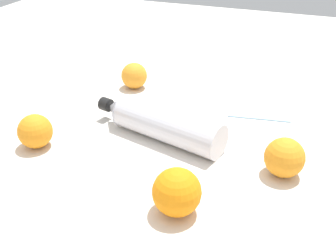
{
  "coord_description": "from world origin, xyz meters",
  "views": [
    {
      "loc": [
        0.71,
        0.22,
        0.47
      ],
      "look_at": [
        0.0,
        -0.05,
        0.04
      ],
      "focal_mm": 44.42,
      "sensor_mm": 36.0,
      "label": 1
    }
  ],
  "objects_px": {
    "orange_1": "(35,131)",
    "orange_3": "(177,192)",
    "folded_napkin": "(259,104)",
    "orange_0": "(284,158)",
    "orange_2": "(134,76)",
    "water_bottle": "(159,123)"
  },
  "relations": [
    {
      "from": "orange_3",
      "to": "folded_napkin",
      "type": "bearing_deg",
      "value": 172.55
    },
    {
      "from": "water_bottle",
      "to": "orange_2",
      "type": "relative_size",
      "value": 4.51
    },
    {
      "from": "orange_1",
      "to": "orange_3",
      "type": "xyz_separation_m",
      "value": [
        0.09,
        0.34,
        0.01
      ]
    },
    {
      "from": "folded_napkin",
      "to": "orange_1",
      "type": "bearing_deg",
      "value": -48.0
    },
    {
      "from": "orange_0",
      "to": "orange_2",
      "type": "bearing_deg",
      "value": -121.81
    },
    {
      "from": "orange_0",
      "to": "orange_1",
      "type": "xyz_separation_m",
      "value": [
        0.08,
        -0.49,
        -0.0
      ]
    },
    {
      "from": "orange_2",
      "to": "orange_3",
      "type": "distance_m",
      "value": 0.52
    },
    {
      "from": "water_bottle",
      "to": "orange_3",
      "type": "height_order",
      "value": "orange_3"
    },
    {
      "from": "orange_1",
      "to": "orange_0",
      "type": "bearing_deg",
      "value": 99.19
    },
    {
      "from": "orange_1",
      "to": "orange_3",
      "type": "distance_m",
      "value": 0.35
    },
    {
      "from": "folded_napkin",
      "to": "water_bottle",
      "type": "bearing_deg",
      "value": -35.98
    },
    {
      "from": "orange_0",
      "to": "orange_3",
      "type": "bearing_deg",
      "value": -41.6
    },
    {
      "from": "orange_1",
      "to": "orange_2",
      "type": "height_order",
      "value": "orange_1"
    },
    {
      "from": "orange_2",
      "to": "folded_napkin",
      "type": "distance_m",
      "value": 0.34
    },
    {
      "from": "water_bottle",
      "to": "orange_1",
      "type": "relative_size",
      "value": 4.39
    },
    {
      "from": "water_bottle",
      "to": "orange_0",
      "type": "relative_size",
      "value": 4.17
    },
    {
      "from": "orange_1",
      "to": "folded_napkin",
      "type": "xyz_separation_m",
      "value": [
        -0.36,
        0.4,
        -0.03
      ]
    },
    {
      "from": "orange_3",
      "to": "folded_napkin",
      "type": "relative_size",
      "value": 0.5
    },
    {
      "from": "water_bottle",
      "to": "folded_napkin",
      "type": "height_order",
      "value": "water_bottle"
    },
    {
      "from": "water_bottle",
      "to": "orange_0",
      "type": "xyz_separation_m",
      "value": [
        0.04,
        0.27,
        0.0
      ]
    },
    {
      "from": "orange_0",
      "to": "orange_2",
      "type": "relative_size",
      "value": 1.08
    },
    {
      "from": "orange_1",
      "to": "folded_napkin",
      "type": "bearing_deg",
      "value": 132.0
    }
  ]
}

